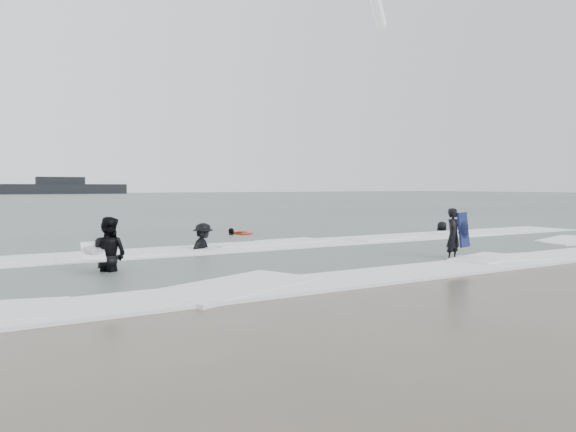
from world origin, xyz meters
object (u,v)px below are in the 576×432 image
surfer_centre (453,261)px  surfer_right_far (442,232)px  surfer_wading (109,273)px  surfer_breaker (203,251)px  vessel_horizon (61,188)px  surfer_right_near (231,236)px

surfer_centre → surfer_right_far: size_ratio=0.91×
surfer_wading → surfer_breaker: size_ratio=1.08×
surfer_wading → surfer_breaker: (3.60, 3.04, 0.00)m
surfer_right_far → vessel_horizon: size_ratio=0.05×
vessel_horizon → surfer_right_near: bearing=-95.7°
surfer_centre → surfer_right_near: (-2.06, 10.04, 0.00)m
surfer_breaker → surfer_right_far: surfer_breaker is taller
surfer_wading → surfer_right_near: 9.94m
surfer_breaker → surfer_right_far: bearing=-29.1°
surfer_right_near → surfer_centre: bearing=50.0°
surfer_centre → vessel_horizon: 141.96m
surfer_wading → surfer_centre: bearing=-152.6°
surfer_breaker → vessel_horizon: bearing=46.6°
surfer_breaker → surfer_right_near: size_ratio=1.17×
surfer_wading → surfer_right_far: surfer_wading is taller
surfer_right_far → surfer_centre: bearing=33.8°
surfer_centre → surfer_right_far: 10.13m
surfer_centre → surfer_breaker: (-5.06, 5.66, 0.00)m
surfer_wading → vessel_horizon: (19.68, 138.91, 1.61)m
surfer_right_near → vessel_horizon: (13.07, 131.49, 1.61)m
surfer_centre → surfer_right_far: (7.06, 7.26, 0.00)m
vessel_horizon → surfer_wading: bearing=-98.1°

